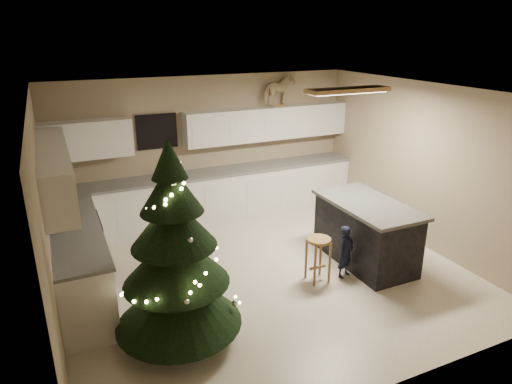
{
  "coord_description": "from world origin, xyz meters",
  "views": [
    {
      "loc": [
        -2.56,
        -5.24,
        3.35
      ],
      "look_at": [
        0.0,
        0.35,
        1.15
      ],
      "focal_mm": 32.0,
      "sensor_mm": 36.0,
      "label": 1
    }
  ],
  "objects_px": {
    "bar_stool": "(318,249)",
    "toddler": "(346,252)",
    "island": "(365,232)",
    "christmas_tree": "(176,263)",
    "rocking_horse": "(279,90)"
  },
  "relations": [
    {
      "from": "bar_stool",
      "to": "rocking_horse",
      "type": "xyz_separation_m",
      "value": [
        0.79,
        2.77,
        1.81
      ]
    },
    {
      "from": "bar_stool",
      "to": "toddler",
      "type": "height_order",
      "value": "toddler"
    },
    {
      "from": "bar_stool",
      "to": "christmas_tree",
      "type": "xyz_separation_m",
      "value": [
        -2.11,
        -0.45,
        0.48
      ]
    },
    {
      "from": "bar_stool",
      "to": "rocking_horse",
      "type": "relative_size",
      "value": 0.92
    },
    {
      "from": "bar_stool",
      "to": "toddler",
      "type": "bearing_deg",
      "value": -9.13
    },
    {
      "from": "bar_stool",
      "to": "toddler",
      "type": "xyz_separation_m",
      "value": [
        0.42,
        -0.07,
        -0.1
      ]
    },
    {
      "from": "island",
      "to": "bar_stool",
      "type": "distance_m",
      "value": 0.97
    },
    {
      "from": "toddler",
      "to": "rocking_horse",
      "type": "relative_size",
      "value": 1.11
    },
    {
      "from": "christmas_tree",
      "to": "toddler",
      "type": "relative_size",
      "value": 3.04
    },
    {
      "from": "christmas_tree",
      "to": "bar_stool",
      "type": "bearing_deg",
      "value": 11.96
    },
    {
      "from": "island",
      "to": "christmas_tree",
      "type": "xyz_separation_m",
      "value": [
        -3.06,
        -0.64,
        0.48
      ]
    },
    {
      "from": "island",
      "to": "rocking_horse",
      "type": "distance_m",
      "value": 3.15
    },
    {
      "from": "island",
      "to": "bar_stool",
      "type": "bearing_deg",
      "value": -168.43
    },
    {
      "from": "island",
      "to": "christmas_tree",
      "type": "bearing_deg",
      "value": -168.16
    },
    {
      "from": "christmas_tree",
      "to": "toddler",
      "type": "xyz_separation_m",
      "value": [
        2.53,
        0.38,
        -0.58
      ]
    }
  ]
}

